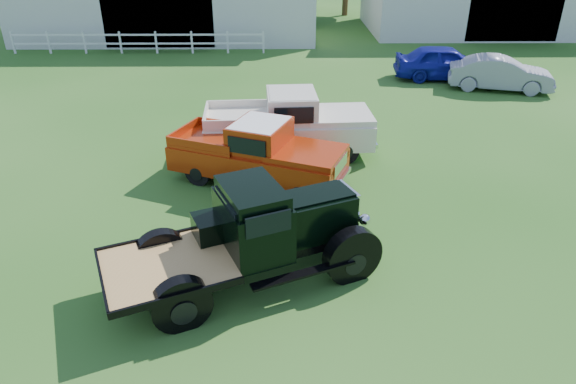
{
  "coord_description": "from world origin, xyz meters",
  "views": [
    {
      "loc": [
        0.09,
        -9.36,
        6.66
      ],
      "look_at": [
        0.2,
        1.2,
        1.05
      ],
      "focal_mm": 32.0,
      "sensor_mm": 36.0,
      "label": 1
    }
  ],
  "objects_px": {
    "red_pickup": "(257,152)",
    "white_pickup": "(288,124)",
    "misc_car_grey": "(500,74)",
    "misc_car_blue": "(445,62)",
    "vintage_flatbed": "(248,235)"
  },
  "relations": [
    {
      "from": "white_pickup",
      "to": "misc_car_blue",
      "type": "distance_m",
      "value": 11.41
    },
    {
      "from": "red_pickup",
      "to": "white_pickup",
      "type": "bearing_deg",
      "value": 88.59
    },
    {
      "from": "vintage_flatbed",
      "to": "red_pickup",
      "type": "relative_size",
      "value": 1.08
    },
    {
      "from": "white_pickup",
      "to": "misc_car_blue",
      "type": "xyz_separation_m",
      "value": [
        7.42,
        8.67,
        -0.21
      ]
    },
    {
      "from": "vintage_flatbed",
      "to": "misc_car_grey",
      "type": "height_order",
      "value": "vintage_flatbed"
    },
    {
      "from": "red_pickup",
      "to": "misc_car_blue",
      "type": "relative_size",
      "value": 1.09
    },
    {
      "from": "white_pickup",
      "to": "misc_car_grey",
      "type": "height_order",
      "value": "white_pickup"
    },
    {
      "from": "white_pickup",
      "to": "misc_car_blue",
      "type": "relative_size",
      "value": 1.17
    },
    {
      "from": "misc_car_blue",
      "to": "misc_car_grey",
      "type": "distance_m",
      "value": 2.61
    },
    {
      "from": "red_pickup",
      "to": "white_pickup",
      "type": "height_order",
      "value": "white_pickup"
    },
    {
      "from": "white_pickup",
      "to": "misc_car_blue",
      "type": "bearing_deg",
      "value": 45.97
    },
    {
      "from": "vintage_flatbed",
      "to": "misc_car_grey",
      "type": "bearing_deg",
      "value": 29.11
    },
    {
      "from": "misc_car_blue",
      "to": "misc_car_grey",
      "type": "height_order",
      "value": "misc_car_blue"
    },
    {
      "from": "red_pickup",
      "to": "vintage_flatbed",
      "type": "bearing_deg",
      "value": -67.36
    },
    {
      "from": "red_pickup",
      "to": "misc_car_grey",
      "type": "height_order",
      "value": "red_pickup"
    }
  ]
}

